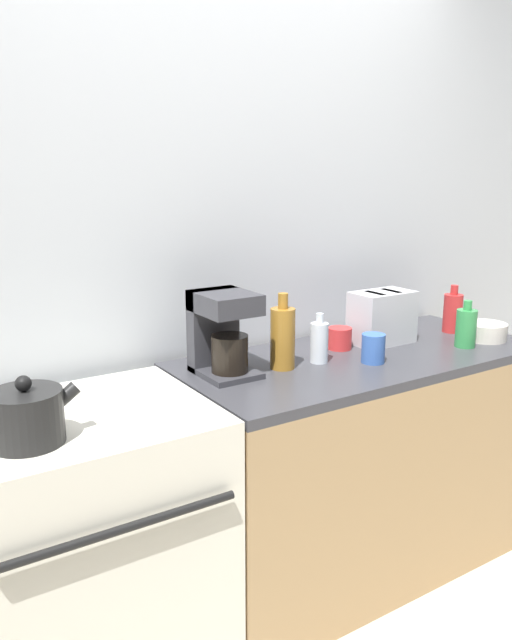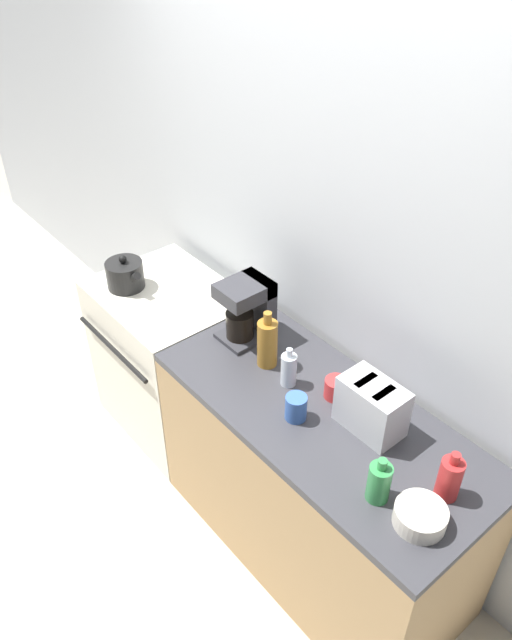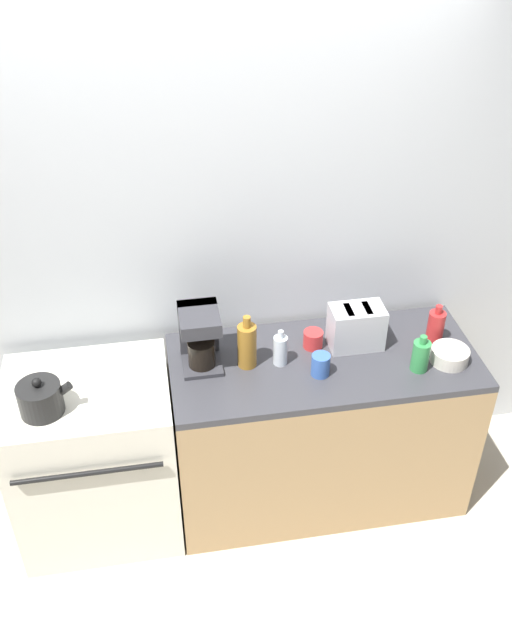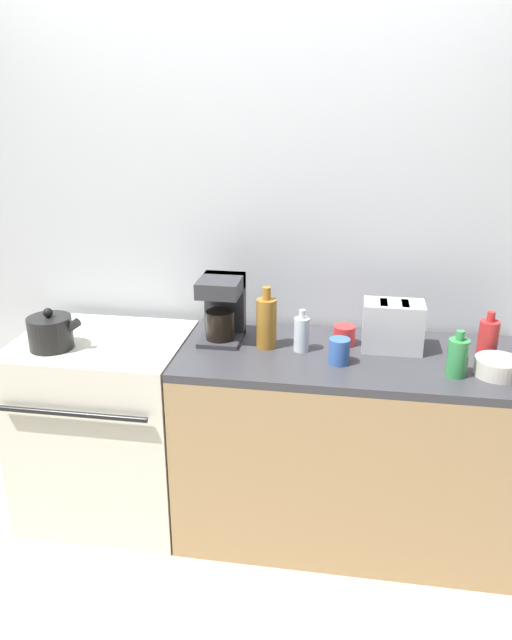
% 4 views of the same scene
% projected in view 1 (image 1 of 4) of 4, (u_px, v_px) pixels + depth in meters
% --- Properties ---
extents(wall_back, '(8.00, 0.05, 2.60)m').
position_uv_depth(wall_back, '(195.00, 250.00, 2.37)').
color(wall_back, silver).
rests_on(wall_back, ground_plane).
extents(stove, '(0.76, 0.66, 0.90)m').
position_uv_depth(stove, '(87.00, 548.00, 1.92)').
color(stove, silver).
rests_on(stove, ground_plane).
extents(counter_block, '(1.47, 0.66, 0.90)m').
position_uv_depth(counter_block, '(359.00, 460.00, 2.53)').
color(counter_block, tan).
rests_on(counter_block, ground_plane).
extents(kettle, '(0.24, 0.19, 0.19)m').
position_uv_depth(kettle, '(27.00, 416.00, 1.61)').
color(kettle, black).
rests_on(kettle, stove).
extents(toaster, '(0.26, 0.16, 0.21)m').
position_uv_depth(toaster, '(382.00, 317.00, 2.56)').
color(toaster, '#BCBCC1').
rests_on(toaster, counter_block).
extents(coffee_maker, '(0.18, 0.23, 0.29)m').
position_uv_depth(coffee_maker, '(222.00, 330.00, 2.16)').
color(coffee_maker, '#333338').
rests_on(coffee_maker, counter_block).
extents(bottle_red, '(0.08, 0.08, 0.21)m').
position_uv_depth(bottle_red, '(453.00, 312.00, 2.74)').
color(bottle_red, '#B72828').
rests_on(bottle_red, counter_block).
extents(bottle_amber, '(0.09, 0.09, 0.28)m').
position_uv_depth(bottle_amber, '(283.00, 337.00, 2.23)').
color(bottle_amber, '#9E6B23').
rests_on(bottle_amber, counter_block).
extents(bottle_green, '(0.08, 0.08, 0.19)m').
position_uv_depth(bottle_green, '(466.00, 328.00, 2.51)').
color(bottle_green, '#338C47').
rests_on(bottle_green, counter_block).
extents(bottle_clear, '(0.07, 0.07, 0.19)m').
position_uv_depth(bottle_clear, '(319.00, 342.00, 2.30)').
color(bottle_clear, silver).
rests_on(bottle_clear, counter_block).
extents(cup_blue, '(0.09, 0.09, 0.11)m').
position_uv_depth(cup_blue, '(373.00, 348.00, 2.31)').
color(cup_blue, '#3860B2').
rests_on(cup_blue, counter_block).
extents(cup_red, '(0.10, 0.10, 0.09)m').
position_uv_depth(cup_red, '(340.00, 338.00, 2.49)').
color(cup_red, red).
rests_on(cup_red, counter_block).
extents(bowl, '(0.18, 0.18, 0.07)m').
position_uv_depth(bowl, '(485.00, 331.00, 2.63)').
color(bowl, beige).
rests_on(bowl, counter_block).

